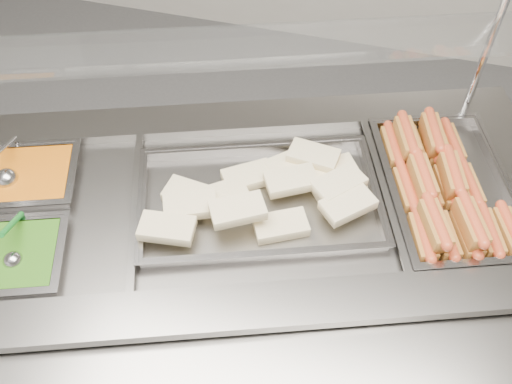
% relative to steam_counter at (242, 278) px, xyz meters
% --- Properties ---
extents(steam_counter, '(1.99, 1.37, 0.87)m').
position_rel_steam_counter_xyz_m(steam_counter, '(0.00, 0.00, 0.00)').
color(steam_counter, slate).
rests_on(steam_counter, ground).
extents(tray_rail, '(1.73, 0.90, 0.05)m').
position_rel_steam_counter_xyz_m(tray_rail, '(0.17, -0.47, 0.39)').
color(tray_rail, slate).
rests_on(tray_rail, steam_counter).
extents(sneeze_guard, '(1.60, 0.80, 0.43)m').
position_rel_steam_counter_xyz_m(sneeze_guard, '(-0.07, 0.20, 0.79)').
color(sneeze_guard, silver).
rests_on(sneeze_guard, steam_counter).
extents(pan_hotdogs, '(0.49, 0.61, 0.10)m').
position_rel_steam_counter_xyz_m(pan_hotdogs, '(0.57, 0.20, 0.40)').
color(pan_hotdogs, gray).
rests_on(pan_hotdogs, steam_counter).
extents(pan_wraps, '(0.75, 0.59, 0.07)m').
position_rel_steam_counter_xyz_m(pan_wraps, '(0.05, 0.02, 0.41)').
color(pan_wraps, gray).
rests_on(pan_wraps, steam_counter).
extents(pan_beans, '(0.35, 0.32, 0.10)m').
position_rel_steam_counter_xyz_m(pan_beans, '(-0.64, -0.08, 0.40)').
color(pan_beans, gray).
rests_on(pan_beans, steam_counter).
extents(pan_peas, '(0.35, 0.32, 0.10)m').
position_rel_steam_counter_xyz_m(pan_peas, '(-0.54, -0.34, 0.40)').
color(pan_peas, gray).
rests_on(pan_peas, steam_counter).
extents(hotdogs_in_buns, '(0.44, 0.54, 0.11)m').
position_rel_steam_counter_xyz_m(hotdogs_in_buns, '(0.55, 0.19, 0.44)').
color(hotdogs_in_buns, '#A16821').
rests_on(hotdogs_in_buns, pan_hotdogs).
extents(tortilla_wraps, '(0.61, 0.47, 0.09)m').
position_rel_steam_counter_xyz_m(tortilla_wraps, '(0.09, 0.05, 0.44)').
color(tortilla_wraps, beige).
rests_on(tortilla_wraps, pan_wraps).
extents(ladle, '(0.09, 0.18, 0.14)m').
position_rel_steam_counter_xyz_m(ladle, '(-0.67, -0.10, 0.44)').
color(ladle, '#AAAAAE').
rests_on(ladle, pan_beans).
extents(serving_spoon, '(0.08, 0.17, 0.13)m').
position_rel_steam_counter_xyz_m(serving_spoon, '(-0.51, -0.34, 0.45)').
color(serving_spoon, '#AAAAAE').
rests_on(serving_spoon, pan_peas).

